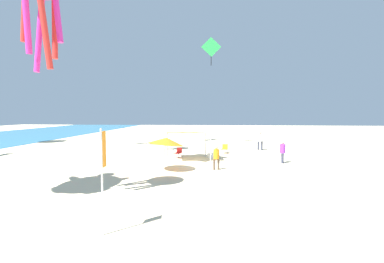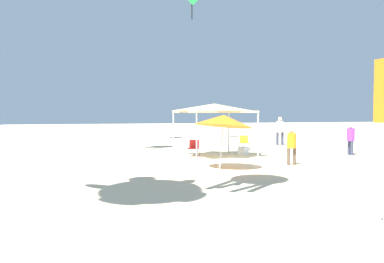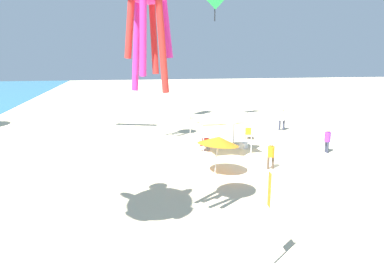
{
  "view_description": "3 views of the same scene",
  "coord_description": "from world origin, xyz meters",
  "px_view_note": "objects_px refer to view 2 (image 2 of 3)",
  "views": [
    {
      "loc": [
        -18.54,
        0.49,
        3.71
      ],
      "look_at": [
        2.0,
        2.2,
        2.25
      ],
      "focal_mm": 25.16,
      "sensor_mm": 36.0,
      "label": 1
    },
    {
      "loc": [
        -16.69,
        8.79,
        2.24
      ],
      "look_at": [
        3.69,
        3.35,
        1.22
      ],
      "focal_mm": 38.26,
      "sensor_mm": 36.0,
      "label": 2
    },
    {
      "loc": [
        -20.98,
        7.67,
        6.87
      ],
      "look_at": [
        1.44,
        4.55,
        1.73
      ],
      "focal_mm": 34.9,
      "sensor_mm": 36.0,
      "label": 3
    }
  ],
  "objects_px": {
    "canopy_tent": "(214,108)",
    "beach_umbrella": "(224,120)",
    "person_near_umbrella": "(280,128)",
    "folding_chair_right_of_tent": "(194,147)",
    "banner_flag": "(384,128)",
    "person_beachcomber": "(292,143)",
    "cooler_box": "(243,151)",
    "person_kite_handler": "(351,137)",
    "folding_chair_near_cooler": "(244,141)"
  },
  "relations": [
    {
      "from": "person_beachcomber",
      "to": "cooler_box",
      "type": "bearing_deg",
      "value": 93.24
    },
    {
      "from": "beach_umbrella",
      "to": "banner_flag",
      "type": "bearing_deg",
      "value": 178.14
    },
    {
      "from": "canopy_tent",
      "to": "cooler_box",
      "type": "xyz_separation_m",
      "value": [
        0.87,
        -1.88,
        -2.2
      ]
    },
    {
      "from": "beach_umbrella",
      "to": "folding_chair_near_cooler",
      "type": "relative_size",
      "value": 2.82
    },
    {
      "from": "person_near_umbrella",
      "to": "folding_chair_near_cooler",
      "type": "bearing_deg",
      "value": 47.79
    },
    {
      "from": "canopy_tent",
      "to": "banner_flag",
      "type": "distance_m",
      "value": 13.28
    },
    {
      "from": "banner_flag",
      "to": "person_kite_handler",
      "type": "bearing_deg",
      "value": -34.16
    },
    {
      "from": "folding_chair_near_cooler",
      "to": "banner_flag",
      "type": "bearing_deg",
      "value": -93.15
    },
    {
      "from": "canopy_tent",
      "to": "folding_chair_right_of_tent",
      "type": "relative_size",
      "value": 4.52
    },
    {
      "from": "folding_chair_near_cooler",
      "to": "person_near_umbrella",
      "type": "distance_m",
      "value": 4.39
    },
    {
      "from": "folding_chair_right_of_tent",
      "to": "folding_chair_near_cooler",
      "type": "distance_m",
      "value": 4.79
    },
    {
      "from": "banner_flag",
      "to": "person_near_umbrella",
      "type": "height_order",
      "value": "banner_flag"
    },
    {
      "from": "cooler_box",
      "to": "person_beachcomber",
      "type": "xyz_separation_m",
      "value": [
        -4.53,
        -0.33,
        0.72
      ]
    },
    {
      "from": "beach_umbrella",
      "to": "person_beachcomber",
      "type": "distance_m",
      "value": 3.37
    },
    {
      "from": "person_near_umbrella",
      "to": "person_beachcomber",
      "type": "bearing_deg",
      "value": 78.76
    },
    {
      "from": "cooler_box",
      "to": "banner_flag",
      "type": "relative_size",
      "value": 0.23
    },
    {
      "from": "canopy_tent",
      "to": "banner_flag",
      "type": "bearing_deg",
      "value": 174.52
    },
    {
      "from": "folding_chair_right_of_tent",
      "to": "person_near_umbrella",
      "type": "xyz_separation_m",
      "value": [
        5.25,
        -7.47,
        0.64
      ]
    },
    {
      "from": "banner_flag",
      "to": "canopy_tent",
      "type": "bearing_deg",
      "value": -5.48
    },
    {
      "from": "folding_chair_near_cooler",
      "to": "canopy_tent",
      "type": "bearing_deg",
      "value": -119.43
    },
    {
      "from": "banner_flag",
      "to": "person_beachcomber",
      "type": "relative_size",
      "value": 2.06
    },
    {
      "from": "cooler_box",
      "to": "person_near_umbrella",
      "type": "distance_m",
      "value": 7.03
    },
    {
      "from": "person_beachcomber",
      "to": "person_kite_handler",
      "type": "xyz_separation_m",
      "value": [
        2.75,
        -4.86,
        0.04
      ]
    },
    {
      "from": "canopy_tent",
      "to": "folding_chair_right_of_tent",
      "type": "xyz_separation_m",
      "value": [
        0.74,
        0.86,
        -1.93
      ]
    },
    {
      "from": "canopy_tent",
      "to": "folding_chair_right_of_tent",
      "type": "bearing_deg",
      "value": 49.19
    },
    {
      "from": "beach_umbrella",
      "to": "person_beachcomber",
      "type": "bearing_deg",
      "value": -81.52
    },
    {
      "from": "folding_chair_near_cooler",
      "to": "person_beachcomber",
      "type": "relative_size",
      "value": 0.52
    },
    {
      "from": "beach_umbrella",
      "to": "folding_chair_right_of_tent",
      "type": "distance_m",
      "value": 5.08
    },
    {
      "from": "canopy_tent",
      "to": "cooler_box",
      "type": "relative_size",
      "value": 5.05
    },
    {
      "from": "person_kite_handler",
      "to": "beach_umbrella",
      "type": "bearing_deg",
      "value": -61.74
    },
    {
      "from": "person_beachcomber",
      "to": "folding_chair_right_of_tent",
      "type": "bearing_deg",
      "value": 123.95
    },
    {
      "from": "folding_chair_right_of_tent",
      "to": "beach_umbrella",
      "type": "bearing_deg",
      "value": -66.94
    },
    {
      "from": "folding_chair_near_cooler",
      "to": "person_beachcomber",
      "type": "distance_m",
      "value": 7.25
    },
    {
      "from": "folding_chair_near_cooler",
      "to": "person_beachcomber",
      "type": "bearing_deg",
      "value": -85.24
    },
    {
      "from": "cooler_box",
      "to": "person_beachcomber",
      "type": "distance_m",
      "value": 4.6
    },
    {
      "from": "folding_chair_right_of_tent",
      "to": "folding_chair_near_cooler",
      "type": "height_order",
      "value": "same"
    },
    {
      "from": "cooler_box",
      "to": "person_near_umbrella",
      "type": "height_order",
      "value": "person_near_umbrella"
    },
    {
      "from": "person_beachcomber",
      "to": "person_near_umbrella",
      "type": "bearing_deg",
      "value": 64.54
    },
    {
      "from": "person_near_umbrella",
      "to": "folding_chair_right_of_tent",
      "type": "bearing_deg",
      "value": 48.37
    },
    {
      "from": "folding_chair_right_of_tent",
      "to": "banner_flag",
      "type": "distance_m",
      "value": 14.03
    },
    {
      "from": "folding_chair_right_of_tent",
      "to": "person_beachcomber",
      "type": "height_order",
      "value": "person_beachcomber"
    },
    {
      "from": "canopy_tent",
      "to": "folding_chair_near_cooler",
      "type": "distance_m",
      "value": 5.04
    },
    {
      "from": "canopy_tent",
      "to": "person_beachcomber",
      "type": "xyz_separation_m",
      "value": [
        -3.66,
        -2.22,
        -1.48
      ]
    },
    {
      "from": "person_beachcomber",
      "to": "person_kite_handler",
      "type": "height_order",
      "value": "person_kite_handler"
    },
    {
      "from": "folding_chair_right_of_tent",
      "to": "cooler_box",
      "type": "distance_m",
      "value": 2.75
    },
    {
      "from": "canopy_tent",
      "to": "banner_flag",
      "type": "relative_size",
      "value": 1.14
    },
    {
      "from": "banner_flag",
      "to": "cooler_box",
      "type": "bearing_deg",
      "value": -12.6
    },
    {
      "from": "canopy_tent",
      "to": "beach_umbrella",
      "type": "xyz_separation_m",
      "value": [
        -4.13,
        0.97,
        -0.5
      ]
    },
    {
      "from": "folding_chair_near_cooler",
      "to": "person_near_umbrella",
      "type": "relative_size",
      "value": 0.43
    },
    {
      "from": "banner_flag",
      "to": "person_near_umbrella",
      "type": "bearing_deg",
      "value": -22.3
    }
  ]
}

